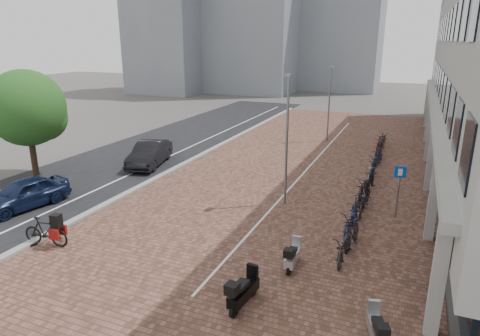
% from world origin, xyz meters
% --- Properties ---
extents(ground, '(140.00, 140.00, 0.00)m').
position_xyz_m(ground, '(0.00, 0.00, 0.00)').
color(ground, '#474442').
rests_on(ground, ground).
extents(plaza_brick, '(14.50, 42.00, 0.04)m').
position_xyz_m(plaza_brick, '(2.00, 12.00, 0.01)').
color(plaza_brick, brown).
rests_on(plaza_brick, ground).
extents(street_asphalt, '(8.00, 50.00, 0.03)m').
position_xyz_m(street_asphalt, '(-9.00, 12.00, 0.01)').
color(street_asphalt, black).
rests_on(street_asphalt, ground).
extents(curb, '(0.35, 42.00, 0.14)m').
position_xyz_m(curb, '(-5.10, 12.00, 0.07)').
color(curb, gray).
rests_on(curb, ground).
extents(lane_line, '(0.12, 44.00, 0.00)m').
position_xyz_m(lane_line, '(-7.00, 12.00, 0.02)').
color(lane_line, white).
rests_on(lane_line, street_asphalt).
extents(parking_line, '(0.10, 30.00, 0.00)m').
position_xyz_m(parking_line, '(2.20, 12.00, 0.04)').
color(parking_line, white).
rests_on(parking_line, plaza_brick).
extents(car_navy, '(2.41, 4.35, 1.40)m').
position_xyz_m(car_navy, '(-8.37, 0.26, 0.70)').
color(car_navy, '#0E1834').
rests_on(car_navy, ground).
extents(car_dark, '(2.63, 4.74, 1.48)m').
position_xyz_m(car_dark, '(-7.02, 8.33, 0.74)').
color(car_dark, black).
rests_on(car_dark, ground).
extents(hero_bike, '(1.93, 0.76, 1.32)m').
position_xyz_m(hero_bike, '(-4.50, -2.14, 0.59)').
color(hero_bike, black).
rests_on(hero_bike, ground).
extents(shoes, '(0.43, 0.39, 0.09)m').
position_xyz_m(shoes, '(-5.00, -2.45, 0.04)').
color(shoes, black).
rests_on(shoes, ground).
extents(scooter_front, '(0.49, 1.45, 0.99)m').
position_xyz_m(scooter_front, '(4.51, -0.14, 0.49)').
color(scooter_front, silver).
rests_on(scooter_front, ground).
extents(scooter_mid, '(0.67, 1.67, 1.12)m').
position_xyz_m(scooter_mid, '(3.80, -2.80, 0.56)').
color(scooter_mid, black).
rests_on(scooter_mid, ground).
extents(scooter_back, '(0.82, 1.49, 0.98)m').
position_xyz_m(scooter_back, '(7.50, -2.95, 0.49)').
color(scooter_back, gray).
rests_on(scooter_back, ground).
extents(parking_sign, '(0.49, 0.16, 2.37)m').
position_xyz_m(parking_sign, '(7.50, 5.60, 1.58)').
color(parking_sign, slate).
rests_on(parking_sign, ground).
extents(lamp_near, '(0.12, 0.12, 5.98)m').
position_xyz_m(lamp_near, '(2.57, 5.34, 2.99)').
color(lamp_near, slate).
rests_on(lamp_near, ground).
extents(lamp_far, '(0.12, 0.12, 5.57)m').
position_xyz_m(lamp_far, '(1.79, 18.93, 2.79)').
color(lamp_far, gray).
rests_on(lamp_far, ground).
extents(street_tree, '(4.12, 4.12, 6.00)m').
position_xyz_m(street_tree, '(-11.48, 3.93, 3.81)').
color(street_tree, '#382619').
rests_on(street_tree, ground).
extents(bike_row, '(1.11, 20.38, 1.05)m').
position_xyz_m(bike_row, '(5.95, 10.20, 0.52)').
color(bike_row, black).
rests_on(bike_row, ground).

